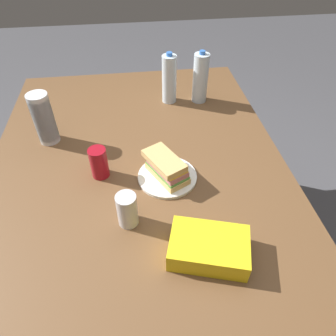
{
  "coord_description": "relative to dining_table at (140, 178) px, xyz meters",
  "views": [
    {
      "loc": [
        -0.92,
        0.0,
        1.59
      ],
      "look_at": [
        -0.09,
        -0.11,
        0.81
      ],
      "focal_mm": 33.4,
      "sensor_mm": 36.0,
      "label": 1
    }
  ],
  "objects": [
    {
      "name": "ground_plane",
      "position": [
        0.0,
        0.0,
        -0.68
      ],
      "size": [
        8.0,
        8.0,
        0.0
      ],
      "primitive_type": "plane",
      "color": "#4C4C51"
    },
    {
      "name": "paper_plate",
      "position": [
        -0.09,
        -0.11,
        0.09
      ],
      "size": [
        0.22,
        0.22,
        0.01
      ],
      "primitive_type": "cylinder",
      "color": "white",
      "rests_on": "dining_table"
    },
    {
      "name": "sandwich",
      "position": [
        -0.09,
        -0.1,
        0.13
      ],
      "size": [
        0.2,
        0.17,
        0.08
      ],
      "color": "#DBB26B",
      "rests_on": "paper_plate"
    },
    {
      "name": "dining_table",
      "position": [
        0.0,
        0.0,
        0.0
      ],
      "size": [
        1.6,
        1.17,
        0.76
      ],
      "color": "brown",
      "rests_on": "ground_plane"
    },
    {
      "name": "soda_can_silver",
      "position": [
        -0.28,
        0.05,
        0.14
      ],
      "size": [
        0.07,
        0.07,
        0.12
      ],
      "primitive_type": "cylinder",
      "color": "silver",
      "rests_on": "dining_table"
    },
    {
      "name": "chip_bag",
      "position": [
        -0.43,
        -0.18,
        0.11
      ],
      "size": [
        0.21,
        0.26,
        0.07
      ],
      "primitive_type": "cube",
      "rotation": [
        0.0,
        0.0,
        4.42
      ],
      "color": "yellow",
      "rests_on": "dining_table"
    },
    {
      "name": "soda_can_red",
      "position": [
        -0.04,
        0.14,
        0.14
      ],
      "size": [
        0.07,
        0.07,
        0.12
      ],
      "primitive_type": "cylinder",
      "color": "maroon",
      "rests_on": "dining_table"
    },
    {
      "name": "water_bottle_tall",
      "position": [
        0.46,
        -0.19,
        0.2
      ],
      "size": [
        0.07,
        0.07,
        0.25
      ],
      "color": "silver",
      "rests_on": "dining_table"
    },
    {
      "name": "water_bottle_spare",
      "position": [
        0.45,
        -0.34,
        0.2
      ],
      "size": [
        0.07,
        0.07,
        0.26
      ],
      "color": "silver",
      "rests_on": "dining_table"
    },
    {
      "name": "plastic_cup_stack",
      "position": [
        0.2,
        0.37,
        0.19
      ],
      "size": [
        0.08,
        0.08,
        0.22
      ],
      "color": "silver",
      "rests_on": "dining_table"
    }
  ]
}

